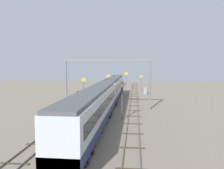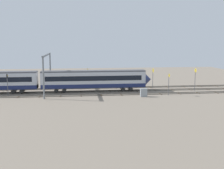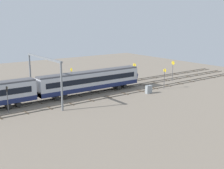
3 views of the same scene
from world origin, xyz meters
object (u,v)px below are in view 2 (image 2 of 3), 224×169
object	(u,v)px
signal_light_trackside_approach	(7,82)
train	(42,81)
speed_sign_distant_end	(87,75)
speed_sign_mid_trackside	(169,82)
relay_cabinet	(144,93)
speed_sign_near_foreground	(153,75)
speed_sign_far_trackside	(195,76)
overhead_gantry	(47,65)
signal_light_trackside_departure	(2,79)

from	to	relation	value
signal_light_trackside_approach	train	bearing A→B (deg)	23.44
speed_sign_distant_end	speed_sign_mid_trackside	bearing A→B (deg)	-37.09
train	relay_cabinet	distance (m)	23.26
speed_sign_near_foreground	speed_sign_far_trackside	distance (m)	10.14
speed_sign_far_trackside	overhead_gantry	bearing A→B (deg)	176.72
overhead_gantry	signal_light_trackside_approach	size ratio (longest dim) A/B	3.29
speed_sign_distant_end	signal_light_trackside_departure	world-z (taller)	speed_sign_distant_end
train	relay_cabinet	world-z (taller)	train
speed_sign_distant_end	relay_cabinet	distance (m)	18.11
speed_sign_mid_trackside	signal_light_trackside_approach	size ratio (longest dim) A/B	1.01
train	overhead_gantry	xyz separation A→B (m)	(1.23, 0.12, 3.76)
speed_sign_near_foreground	overhead_gantry	bearing A→B (deg)	-173.73
speed_sign_distant_end	signal_light_trackside_approach	world-z (taller)	speed_sign_distant_end
speed_sign_mid_trackside	overhead_gantry	bearing A→B (deg)	165.99
train	overhead_gantry	world-z (taller)	overhead_gantry
speed_sign_distant_end	signal_light_trackside_approach	xyz separation A→B (m)	(-17.46, -9.46, -0.09)
speed_sign_far_trackside	signal_light_trackside_approach	distance (m)	42.50
speed_sign_far_trackside	signal_light_trackside_approach	xyz separation A→B (m)	(-42.49, -1.14, -0.42)
signal_light_trackside_approach	signal_light_trackside_departure	bearing A→B (deg)	113.55
speed_sign_near_foreground	speed_sign_mid_trackside	bearing A→B (deg)	-83.53
speed_sign_near_foreground	speed_sign_distant_end	bearing A→B (deg)	167.52
train	signal_light_trackside_departure	xyz separation A→B (m)	(-9.34, 2.62, 0.21)
overhead_gantry	signal_light_trackside_approach	world-z (taller)	overhead_gantry
train	relay_cabinet	size ratio (longest dim) A/B	28.57
signal_light_trackside_approach	relay_cabinet	distance (m)	29.30
signal_light_trackside_approach	speed_sign_mid_trackside	bearing A→B (deg)	-5.78
overhead_gantry	signal_light_trackside_departure	xyz separation A→B (m)	(-10.57, 2.50, -3.55)
train	speed_sign_far_trackside	world-z (taller)	speed_sign_far_trackside
speed_sign_mid_trackside	signal_light_trackside_approach	bearing A→B (deg)	174.22
overhead_gantry	speed_sign_mid_trackside	world-z (taller)	overhead_gantry
relay_cabinet	speed_sign_mid_trackside	bearing A→B (deg)	9.06
speed_sign_near_foreground	speed_sign_mid_trackside	distance (m)	9.47
speed_sign_near_foreground	speed_sign_far_trackside	bearing A→B (deg)	-28.03
speed_sign_mid_trackside	signal_light_trackside_departure	world-z (taller)	speed_sign_mid_trackside
signal_light_trackside_departure	signal_light_trackside_approach	bearing A→B (deg)	-66.45
overhead_gantry	speed_sign_far_trackside	distance (m)	34.54
signal_light_trackside_approach	signal_light_trackside_departure	size ratio (longest dim) A/B	1.08
speed_sign_near_foreground	signal_light_trackside_approach	size ratio (longest dim) A/B	1.05
train	signal_light_trackside_departure	size ratio (longest dim) A/B	11.55
speed_sign_near_foreground	relay_cabinet	world-z (taller)	speed_sign_near_foreground
speed_sign_mid_trackside	speed_sign_distant_end	distance (m)	21.49
overhead_gantry	speed_sign_mid_trackside	xyz separation A→B (m)	(26.48, -6.61, -3.41)
train	speed_sign_mid_trackside	distance (m)	28.46
speed_sign_near_foreground	speed_sign_mid_trackside	xyz separation A→B (m)	(1.07, -9.40, -0.32)
speed_sign_mid_trackside	relay_cabinet	bearing A→B (deg)	-170.94
signal_light_trackside_departure	relay_cabinet	bearing A→B (deg)	-17.74
overhead_gantry	speed_sign_near_foreground	xyz separation A→B (m)	(25.41, 2.79, -3.09)
speed_sign_near_foreground	signal_light_trackside_departure	xyz separation A→B (m)	(-35.98, -0.29, -0.47)
overhead_gantry	signal_light_trackside_departure	world-z (taller)	overhead_gantry
signal_light_trackside_approach	speed_sign_far_trackside	bearing A→B (deg)	1.53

